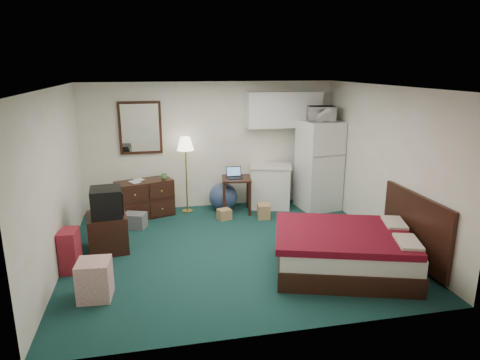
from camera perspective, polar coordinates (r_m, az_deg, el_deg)
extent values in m
cube|color=#173636|center=(6.82, -1.01, -9.18)|extent=(5.00, 4.50, 0.01)
cube|color=beige|center=(6.23, -1.12, 12.30)|extent=(5.00, 4.50, 0.01)
cube|color=beige|center=(8.58, -3.92, 4.61)|extent=(5.00, 0.01, 2.50)
cube|color=beige|center=(4.32, 4.64, -6.00)|extent=(5.00, 0.01, 2.50)
cube|color=beige|center=(6.44, -23.47, -0.13)|extent=(0.01, 4.50, 2.50)
cube|color=beige|center=(7.29, 18.63, 1.99)|extent=(0.01, 4.50, 2.50)
sphere|color=navy|center=(8.49, -2.25, -2.23)|extent=(0.59, 0.59, 0.56)
imported|color=silver|center=(8.45, 10.79, 8.91)|extent=(0.56, 0.37, 0.35)
imported|color=#956C47|center=(8.07, -14.43, 0.35)|extent=(0.15, 0.10, 0.23)
imported|color=#956C47|center=(8.22, -13.85, 0.57)|extent=(0.15, 0.08, 0.21)
imported|color=#519349|center=(8.25, -10.10, 0.55)|extent=(0.15, 0.13, 0.13)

